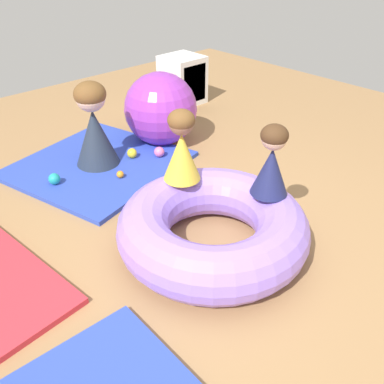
% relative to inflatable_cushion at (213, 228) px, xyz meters
% --- Properties ---
extents(ground_plane, '(8.00, 8.00, 0.00)m').
position_rel_inflatable_cushion_xyz_m(ground_plane, '(-0.11, -0.08, -0.18)').
color(ground_plane, '#9E7549').
extents(gym_mat_far_left, '(1.62, 1.58, 0.04)m').
position_rel_inflatable_cushion_xyz_m(gym_mat_far_left, '(0.07, 1.52, -0.16)').
color(gym_mat_far_left, '#2D47B7').
rests_on(gym_mat_far_left, ground).
extents(inflatable_cushion, '(1.26, 1.26, 0.35)m').
position_rel_inflatable_cushion_xyz_m(inflatable_cushion, '(0.00, 0.00, 0.00)').
color(inflatable_cushion, '#9975EA').
rests_on(inflatable_cushion, ground).
extents(child_in_navy, '(0.34, 0.34, 0.49)m').
position_rel_inflatable_cushion_xyz_m(child_in_navy, '(0.38, -0.14, 0.41)').
color(child_in_navy, navy).
rests_on(child_in_navy, inflatable_cushion).
extents(child_in_yellow, '(0.33, 0.33, 0.51)m').
position_rel_inflatable_cushion_xyz_m(child_in_yellow, '(0.09, 0.40, 0.42)').
color(child_in_yellow, yellow).
rests_on(child_in_yellow, inflatable_cushion).
extents(adult_seated, '(0.54, 0.54, 0.75)m').
position_rel_inflatable_cushion_xyz_m(adult_seated, '(0.07, 1.52, 0.23)').
color(adult_seated, '#232D3D').
rests_on(adult_seated, gym_mat_far_left).
extents(play_ball_pink, '(0.10, 0.10, 0.10)m').
position_rel_inflatable_cushion_xyz_m(play_ball_pink, '(0.55, 1.24, -0.09)').
color(play_ball_pink, pink).
rests_on(play_ball_pink, gym_mat_far_left).
extents(play_ball_yellow, '(0.09, 0.09, 0.09)m').
position_rel_inflatable_cushion_xyz_m(play_ball_yellow, '(0.35, 1.39, -0.09)').
color(play_ball_yellow, yellow).
rests_on(play_ball_yellow, gym_mat_far_left).
extents(play_ball_teal, '(0.10, 0.10, 0.10)m').
position_rel_inflatable_cushion_xyz_m(play_ball_teal, '(-0.40, 1.44, -0.09)').
color(play_ball_teal, teal).
rests_on(play_ball_teal, gym_mat_far_left).
extents(play_ball_orange, '(0.06, 0.06, 0.06)m').
position_rel_inflatable_cushion_xyz_m(play_ball_orange, '(0.06, 1.16, -0.10)').
color(play_ball_orange, orange).
rests_on(play_ball_orange, gym_mat_far_left).
extents(exercise_ball_large, '(0.71, 0.71, 0.71)m').
position_rel_inflatable_cushion_xyz_m(exercise_ball_large, '(0.82, 1.53, 0.18)').
color(exercise_ball_large, purple).
rests_on(exercise_ball_large, ground).
extents(storage_cube, '(0.44, 0.44, 0.56)m').
position_rel_inflatable_cushion_xyz_m(storage_cube, '(1.74, 2.22, 0.10)').
color(storage_cube, white).
rests_on(storage_cube, ground).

